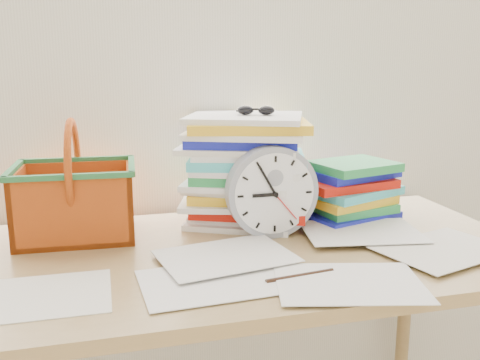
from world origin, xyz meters
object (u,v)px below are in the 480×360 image
object	(u,v)px
desk	(243,278)
book_stack	(348,190)
basket	(74,180)
paper_stack	(246,169)
clock	(272,192)

from	to	relation	value
desk	book_stack	distance (m)	0.43
desk	basket	world-z (taller)	basket
desk	paper_stack	world-z (taller)	paper_stack
clock	desk	bearing A→B (deg)	-141.52
desk	book_stack	world-z (taller)	book_stack
book_stack	clock	bearing A→B (deg)	-159.66
basket	clock	bearing A→B (deg)	-11.40
desk	paper_stack	xyz separation A→B (m)	(0.07, 0.22, 0.22)
desk	clock	bearing A→B (deg)	38.48
basket	paper_stack	bearing A→B (deg)	5.40
clock	basket	world-z (taller)	basket
book_stack	basket	world-z (taller)	basket
paper_stack	clock	xyz separation A→B (m)	(0.03, -0.14, -0.03)
paper_stack	basket	bearing A→B (deg)	-177.56
paper_stack	clock	world-z (taller)	paper_stack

